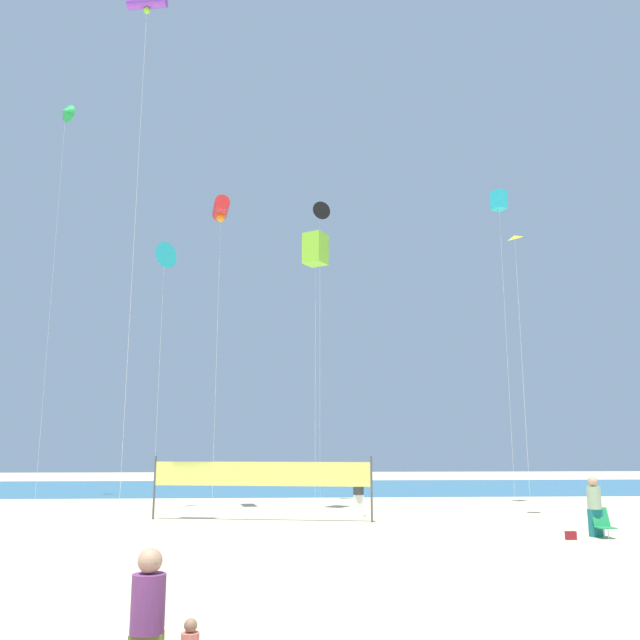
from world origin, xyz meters
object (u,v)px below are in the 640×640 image
at_px(beachgoer_charcoal_shirt, 358,491).
at_px(kite_red_tube, 221,209).
at_px(folding_beach_chair, 603,522).
at_px(beach_handbag, 571,535).
at_px(kite_violet_tube, 147,6).
at_px(kite_yellow_diamond, 515,242).
at_px(volleyball_net, 261,476).
at_px(beachgoer_sage_shirt, 594,504).
at_px(kite_black_delta, 320,212).
at_px(mother_figure, 147,620).
at_px(kite_cyan_box, 499,201).
at_px(kite_lime_box, 315,249).
at_px(kite_green_delta, 66,113).
at_px(kite_cyan_delta, 164,256).

bearing_deg(beachgoer_charcoal_shirt, kite_red_tube, 152.18).
xyz_separation_m(folding_beach_chair, beach_handbag, (-1.18, -0.34, -0.34)).
bearing_deg(kite_violet_tube, kite_yellow_diamond, 12.57).
xyz_separation_m(beach_handbag, kite_violet_tube, (-13.88, 2.35, 18.88)).
bearing_deg(beach_handbag, volleyball_net, 148.02).
height_order(beachgoer_charcoal_shirt, folding_beach_chair, beachgoer_charcoal_shirt).
distance_m(beachgoer_sage_shirt, kite_black_delta, 20.44).
distance_m(mother_figure, kite_cyan_box, 30.25).
bearing_deg(beachgoer_sage_shirt, kite_yellow_diamond, -38.22).
distance_m(kite_lime_box, kite_yellow_diamond, 8.79).
distance_m(beach_handbag, kite_lime_box, 16.29).
bearing_deg(beachgoer_charcoal_shirt, kite_cyan_box, 19.79).
bearing_deg(kite_red_tube, kite_yellow_diamond, -17.07).
relative_size(kite_violet_tube, kite_cyan_box, 1.24).
bearing_deg(kite_lime_box, kite_cyan_box, 12.93).
xyz_separation_m(beachgoer_charcoal_shirt, kite_cyan_box, (7.83, 3.96, 14.06)).
distance_m(beachgoer_charcoal_shirt, beachgoer_sage_shirt, 9.35).
bearing_deg(volleyball_net, kite_violet_tube, -141.73).
height_order(beachgoer_charcoal_shirt, volleyball_net, volleyball_net).
height_order(folding_beach_chair, kite_black_delta, kite_black_delta).
distance_m(kite_black_delta, kite_cyan_box, 9.25).
distance_m(kite_lime_box, kite_cyan_box, 10.31).
height_order(beachgoer_charcoal_shirt, kite_green_delta, kite_green_delta).
bearing_deg(kite_yellow_diamond, kite_cyan_box, 76.00).
bearing_deg(kite_red_tube, beach_handbag, -39.40).
height_order(mother_figure, kite_red_tube, kite_red_tube).
height_order(kite_lime_box, kite_black_delta, kite_black_delta).
bearing_deg(beachgoer_sage_shirt, folding_beach_chair, 163.60).
relative_size(folding_beach_chair, kite_lime_box, 0.07).
relative_size(beachgoer_charcoal_shirt, folding_beach_chair, 2.10).
relative_size(folding_beach_chair, kite_red_tube, 0.06).
distance_m(kite_green_delta, kite_red_tube, 13.87).
bearing_deg(folding_beach_chair, kite_black_delta, 118.42).
xyz_separation_m(kite_lime_box, kite_yellow_diamond, (8.11, -3.33, -0.53)).
bearing_deg(kite_yellow_diamond, beachgoer_sage_shirt, -88.48).
relative_size(kite_cyan_delta, kite_red_tube, 0.86).
xyz_separation_m(beachgoer_sage_shirt, kite_violet_tube, (-14.96, 1.77, 18.03)).
bearing_deg(mother_figure, kite_cyan_delta, 82.81).
relative_size(beachgoer_charcoal_shirt, kite_lime_box, 0.15).
xyz_separation_m(folding_beach_chair, kite_cyan_delta, (-15.35, 9.63, 11.02)).
height_order(mother_figure, beachgoer_charcoal_shirt, beachgoer_charcoal_shirt).
distance_m(kite_black_delta, kite_yellow_diamond, 11.45).
height_order(kite_black_delta, kite_red_tube, kite_black_delta).
relative_size(mother_figure, kite_cyan_delta, 0.13).
bearing_deg(folding_beach_chair, kite_green_delta, 142.52).
bearing_deg(kite_red_tube, volleyball_net, -59.25).
bearing_deg(beachgoer_charcoal_shirt, beach_handbag, -59.63).
relative_size(kite_green_delta, kite_lime_box, 1.79).
distance_m(beachgoer_charcoal_shirt, kite_cyan_delta, 13.88).
height_order(beachgoer_charcoal_shirt, kite_lime_box, kite_lime_box).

